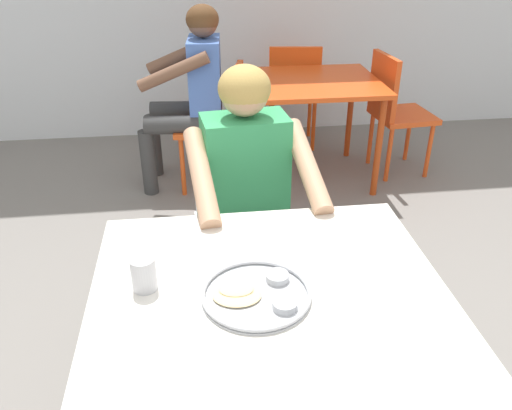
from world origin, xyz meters
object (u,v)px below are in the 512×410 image
(drinking_cup, at_px, (144,273))
(chair_red_far, at_px, (293,87))
(chair_foreground, at_px, (241,213))
(chair_red_right, at_px, (394,107))
(patron_background, at_px, (191,83))
(table_foreground, at_px, (270,313))
(chair_red_left, at_px, (221,119))
(diner_foreground, at_px, (250,190))
(table_background_red, at_px, (310,93))
(thali_tray, at_px, (257,294))

(drinking_cup, relative_size, chair_red_far, 0.12)
(chair_foreground, relative_size, chair_red_right, 0.94)
(chair_red_right, distance_m, patron_background, 1.43)
(chair_foreground, height_order, chair_red_far, chair_red_far)
(chair_red_far, xyz_separation_m, patron_background, (-0.79, -0.57, 0.22))
(table_foreground, distance_m, drinking_cup, 0.38)
(drinking_cup, bearing_deg, chair_red_far, 70.59)
(chair_red_left, bearing_deg, table_foreground, -89.76)
(table_foreground, distance_m, diner_foreground, 0.69)
(chair_red_right, height_order, chair_red_far, chair_red_right)
(drinking_cup, bearing_deg, chair_red_left, 80.50)
(table_background_red, bearing_deg, chair_red_far, 89.90)
(chair_red_left, bearing_deg, diner_foreground, -88.82)
(thali_tray, relative_size, chair_red_far, 0.37)
(chair_red_right, relative_size, chair_red_far, 1.04)
(chair_red_far, bearing_deg, chair_foreground, -107.70)
(thali_tray, xyz_separation_m, chair_red_left, (0.03, 2.15, -0.26))
(table_background_red, bearing_deg, chair_red_left, -173.44)
(thali_tray, xyz_separation_m, patron_background, (-0.15, 2.23, -0.03))
(thali_tray, bearing_deg, patron_background, 93.87)
(drinking_cup, xyz_separation_m, chair_red_right, (1.58, 2.16, -0.29))
(table_background_red, bearing_deg, chair_foreground, -114.64)
(chair_red_left, bearing_deg, chair_foreground, -89.46)
(thali_tray, distance_m, patron_background, 2.23)
(chair_foreground, bearing_deg, diner_foreground, -85.17)
(diner_foreground, distance_m, patron_background, 1.54)
(table_foreground, relative_size, diner_foreground, 0.86)
(drinking_cup, height_order, chair_foreground, drinking_cup)
(drinking_cup, distance_m, chair_red_left, 2.12)
(patron_background, bearing_deg, table_foreground, -85.07)
(chair_red_right, distance_m, chair_red_far, 0.83)
(thali_tray, xyz_separation_m, chair_foreground, (0.04, 0.92, -0.27))
(chair_red_right, bearing_deg, diner_foreground, -127.94)
(chair_foreground, relative_size, chair_red_left, 0.97)
(patron_background, bearing_deg, chair_foreground, -81.58)
(diner_foreground, bearing_deg, chair_red_far, 74.51)
(chair_foreground, distance_m, chair_red_far, 1.97)
(table_background_red, bearing_deg, chair_red_right, 1.93)
(table_foreground, xyz_separation_m, table_background_red, (0.60, 2.21, -0.03))
(table_background_red, relative_size, patron_background, 0.77)
(table_foreground, height_order, chair_red_left, chair_red_left)
(chair_red_left, height_order, chair_red_right, chair_red_right)
(diner_foreground, height_order, table_background_red, diner_foreground)
(drinking_cup, relative_size, chair_foreground, 0.13)
(drinking_cup, height_order, table_background_red, drinking_cup)
(drinking_cup, height_order, chair_red_right, chair_red_right)
(table_background_red, bearing_deg, patron_background, 179.47)
(chair_red_left, distance_m, chair_red_far, 0.89)
(table_background_red, bearing_deg, diner_foreground, -110.85)
(chair_red_left, bearing_deg, thali_tray, -90.84)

